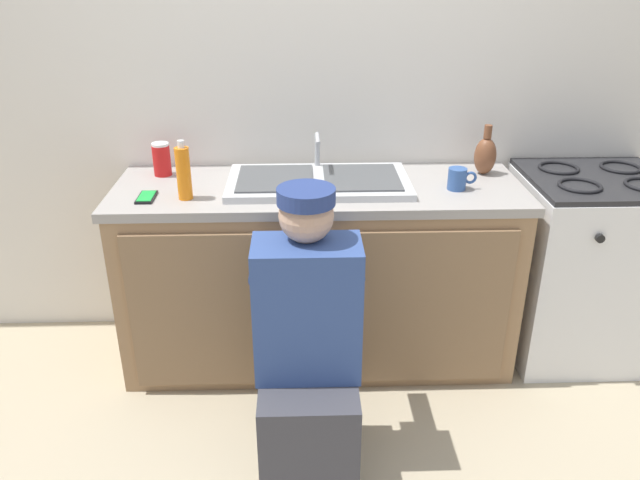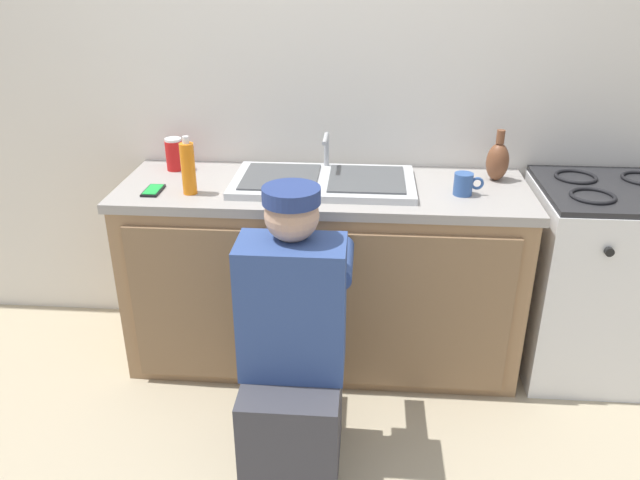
# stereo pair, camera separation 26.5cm
# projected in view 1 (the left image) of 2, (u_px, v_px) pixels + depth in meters

# --- Properties ---
(ground_plane) EXTENTS (12.00, 12.00, 0.00)m
(ground_plane) POSITION_uv_depth(u_px,v_px,m) (321.00, 388.00, 2.86)
(ground_plane) COLOR tan
(back_wall) EXTENTS (6.00, 0.10, 2.50)m
(back_wall) POSITION_uv_depth(u_px,v_px,m) (316.00, 85.00, 2.92)
(back_wall) COLOR silver
(back_wall) RESTS_ON ground_plane
(counter_cabinet) EXTENTS (1.77, 0.62, 0.84)m
(counter_cabinet) POSITION_uv_depth(u_px,v_px,m) (319.00, 277.00, 2.95)
(counter_cabinet) COLOR #997551
(counter_cabinet) RESTS_ON ground_plane
(countertop) EXTENTS (1.81, 0.62, 0.04)m
(countertop) POSITION_uv_depth(u_px,v_px,m) (319.00, 189.00, 2.77)
(countertop) COLOR #9E9993
(countertop) RESTS_ON counter_cabinet
(sink_double_basin) EXTENTS (0.80, 0.44, 0.19)m
(sink_double_basin) POSITION_uv_depth(u_px,v_px,m) (319.00, 181.00, 2.75)
(sink_double_basin) COLOR silver
(sink_double_basin) RESTS_ON countertop
(stove_range) EXTENTS (0.65, 0.62, 0.91)m
(stove_range) POSITION_uv_depth(u_px,v_px,m) (583.00, 266.00, 2.98)
(stove_range) COLOR white
(stove_range) RESTS_ON ground_plane
(plumber_person) EXTENTS (0.42, 0.61, 1.10)m
(plumber_person) POSITION_uv_depth(u_px,v_px,m) (308.00, 359.00, 2.29)
(plumber_person) COLOR #3F3F47
(plumber_person) RESTS_ON ground_plane
(coffee_mug) EXTENTS (0.13, 0.08, 0.09)m
(coffee_mug) POSITION_uv_depth(u_px,v_px,m) (458.00, 179.00, 2.69)
(coffee_mug) COLOR #335699
(coffee_mug) RESTS_ON countertop
(soda_cup_red) EXTENTS (0.08, 0.08, 0.15)m
(soda_cup_red) POSITION_uv_depth(u_px,v_px,m) (162.00, 159.00, 2.85)
(soda_cup_red) COLOR red
(soda_cup_red) RESTS_ON countertop
(cell_phone) EXTENTS (0.07, 0.14, 0.01)m
(cell_phone) POSITION_uv_depth(u_px,v_px,m) (146.00, 197.00, 2.61)
(cell_phone) COLOR black
(cell_phone) RESTS_ON countertop
(vase_decorative) EXTENTS (0.10, 0.10, 0.23)m
(vase_decorative) POSITION_uv_depth(u_px,v_px,m) (485.00, 155.00, 2.86)
(vase_decorative) COLOR brown
(vase_decorative) RESTS_ON countertop
(soap_bottle_orange) EXTENTS (0.06, 0.06, 0.25)m
(soap_bottle_orange) POSITION_uv_depth(u_px,v_px,m) (184.00, 173.00, 2.56)
(soap_bottle_orange) COLOR orange
(soap_bottle_orange) RESTS_ON countertop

